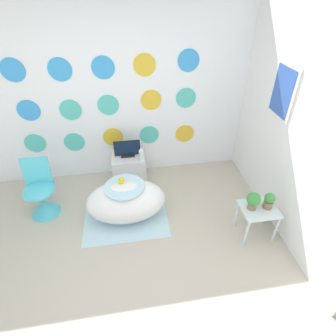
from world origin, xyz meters
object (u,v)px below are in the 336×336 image
object	(u,v)px
chair	(42,198)
vase	(142,155)
bathtub	(126,201)
tv	(127,149)
potted_plant_right	(269,200)
potted_plant_left	(253,200)

from	to	relation	value
chair	vase	world-z (taller)	chair
bathtub	vase	distance (m)	0.73
chair	tv	xyz separation A→B (m)	(1.14, 0.53, 0.29)
vase	potted_plant_right	world-z (taller)	potted_plant_right
tv	potted_plant_left	world-z (taller)	tv
bathtub	potted_plant_left	world-z (taller)	potted_plant_left
vase	chair	bearing A→B (deg)	-164.24
tv	vase	xyz separation A→B (m)	(0.19, -0.16, -0.02)
tv	potted_plant_left	bearing A→B (deg)	-43.98
bathtub	tv	xyz separation A→B (m)	(0.07, 0.78, 0.28)
tv	potted_plant_right	xyz separation A→B (m)	(1.53, -1.31, -0.01)
chair	tv	world-z (taller)	chair
vase	potted_plant_right	xyz separation A→B (m)	(1.34, -1.16, 0.01)
chair	potted_plant_right	bearing A→B (deg)	-16.26
chair	potted_plant_right	xyz separation A→B (m)	(2.68, -0.78, 0.28)
bathtub	chair	world-z (taller)	chair
tv	chair	bearing A→B (deg)	-155.03
bathtub	vase	bearing A→B (deg)	67.56
chair	potted_plant_left	distance (m)	2.62
vase	potted_plant_left	distance (m)	1.63
bathtub	chair	size ratio (longest dim) A/B	1.28
bathtub	tv	bearing A→B (deg)	85.16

